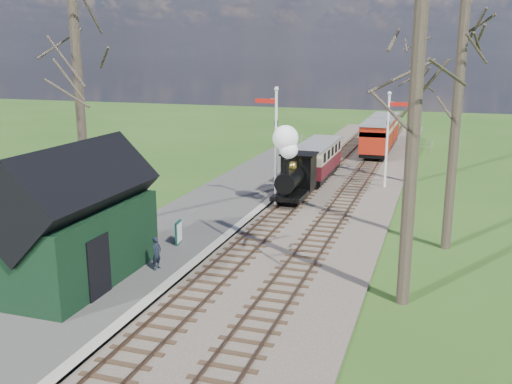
% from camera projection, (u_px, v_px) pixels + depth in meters
% --- Properties ---
extents(ground, '(140.00, 140.00, 0.00)m').
position_uv_depth(ground, '(129.00, 362.00, 14.87)').
color(ground, '#2D5019').
rests_on(ground, ground).
extents(distant_hills, '(114.40, 48.00, 22.02)m').
position_uv_depth(distant_hills, '(389.00, 234.00, 77.70)').
color(distant_hills, '#385B23').
rests_on(distant_hills, ground).
extents(ballast_bed, '(8.00, 60.00, 0.10)m').
position_uv_depth(ballast_bed, '(334.00, 184.00, 34.77)').
color(ballast_bed, brown).
rests_on(ballast_bed, ground).
extents(track_near, '(1.60, 60.00, 0.15)m').
position_uv_depth(track_near, '(314.00, 182.00, 35.15)').
color(track_near, brown).
rests_on(track_near, ground).
extents(track_far, '(1.60, 60.00, 0.15)m').
position_uv_depth(track_far, '(356.00, 185.00, 34.36)').
color(track_far, brown).
rests_on(track_far, ground).
extents(platform, '(5.00, 44.00, 0.20)m').
position_uv_depth(platform, '(211.00, 210.00, 28.83)').
color(platform, '#474442').
rests_on(platform, ground).
extents(coping_strip, '(0.40, 44.00, 0.21)m').
position_uv_depth(coping_strip, '(254.00, 214.00, 28.13)').
color(coping_strip, '#B2AD9E').
rests_on(coping_strip, ground).
extents(station_shed, '(3.25, 6.30, 4.78)m').
position_uv_depth(station_shed, '(75.00, 222.00, 19.33)').
color(station_shed, black).
rests_on(station_shed, platform).
extents(semaphore_near, '(1.22, 0.24, 6.22)m').
position_uv_depth(semaphore_near, '(275.00, 138.00, 29.01)').
color(semaphore_near, silver).
rests_on(semaphore_near, ground).
extents(semaphore_far, '(1.22, 0.24, 5.72)m').
position_uv_depth(semaphore_far, '(389.00, 133.00, 33.05)').
color(semaphore_far, silver).
rests_on(semaphore_far, ground).
extents(bare_trees, '(15.51, 22.39, 12.00)m').
position_uv_depth(bare_trees, '(284.00, 122.00, 22.55)').
color(bare_trees, '#382D23').
rests_on(bare_trees, ground).
extents(fence_line, '(12.60, 0.08, 1.00)m').
position_uv_depth(fence_line, '(354.00, 142.00, 47.87)').
color(fence_line, slate).
rests_on(fence_line, ground).
extents(locomotive, '(1.66, 3.88, 4.16)m').
position_uv_depth(locomotive, '(293.00, 168.00, 30.06)').
color(locomotive, black).
rests_on(locomotive, ground).
extents(coach, '(1.94, 6.66, 2.04)m').
position_uv_depth(coach, '(318.00, 158.00, 35.77)').
color(coach, black).
rests_on(coach, ground).
extents(red_carriage_a, '(2.11, 5.22, 2.22)m').
position_uv_depth(red_carriage_a, '(377.00, 138.00, 43.36)').
color(red_carriage_a, black).
rests_on(red_carriage_a, ground).
extents(red_carriage_b, '(2.11, 5.22, 2.22)m').
position_uv_depth(red_carriage_b, '(384.00, 129.00, 48.44)').
color(red_carriage_b, black).
rests_on(red_carriage_b, ground).
extents(sign_board, '(0.17, 0.67, 0.97)m').
position_uv_depth(sign_board, '(179.00, 232.00, 23.38)').
color(sign_board, '#0D3F31').
rests_on(sign_board, platform).
extents(bench, '(0.55, 1.37, 0.76)m').
position_uv_depth(bench, '(145.00, 247.00, 22.07)').
color(bench, '#422C17').
rests_on(bench, platform).
extents(person, '(0.35, 0.48, 1.23)m').
position_uv_depth(person, '(157.00, 253.00, 20.61)').
color(person, black).
rests_on(person, platform).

